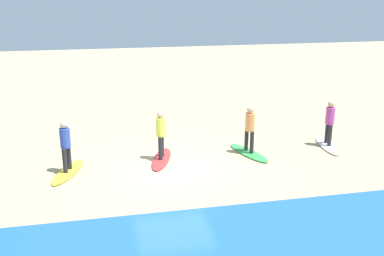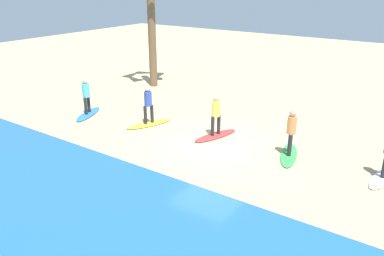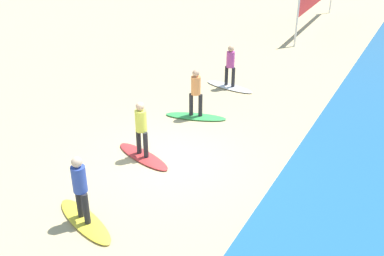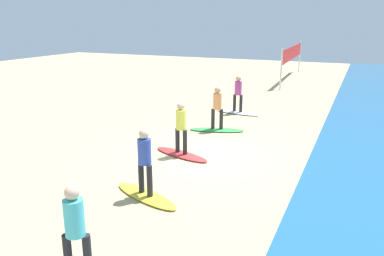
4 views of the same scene
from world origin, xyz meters
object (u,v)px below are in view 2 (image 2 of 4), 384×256
Objects in this scene: surfer_red at (216,112)px; surfboard_blue at (88,114)px; surfboard_red at (215,136)px; surfboard_yellow at (149,124)px; surfboard_white at (384,177)px; surfer_green at (291,129)px; surfer_blue at (86,93)px; surfer_yellow at (148,102)px; surfboard_green at (289,155)px.

surfboard_blue is (6.22, 1.11, -0.99)m from surfer_red.
surfboard_red is 1.00× the size of surfboard_yellow.
surfboard_yellow is at bearing 77.77° from surfboard_blue.
surfer_green is (3.09, 0.15, 0.99)m from surfboard_white.
surfboard_red is 6.40m from surfer_blue.
surfer_blue is at bearing -62.53° from surfboard_red.
surfer_red is 3.09m from surfer_yellow.
surfboard_yellow is at bearing 4.12° from surfer_green.
surfer_red is at bearing 107.39° from surfboard_red.
surfer_red reaches higher than surfboard_red.
surfboard_white is 6.19m from surfboard_red.
surfer_red is at bearing -169.92° from surfer_blue.
surfboard_white is at bearing -177.31° from surfer_green.
surfboard_red and surfboard_blue have the same top height.
surfer_blue is at bearing 10.08° from surfer_red.
surfer_green is (0.00, 0.00, 0.99)m from surfboard_green.
surfboard_yellow is 1.28× the size of surfer_yellow.
surfer_yellow is at bearing -103.00° from surfboard_green.
surfer_yellow reaches higher than surfboard_blue.
surfer_green reaches higher than surfboard_white.
surfer_green and surfer_blue have the same top height.
surfer_yellow and surfer_blue have the same top height.
surfboard_yellow is 1.28× the size of surfer_blue.
surfer_green reaches higher than surfboard_yellow.
surfer_red is at bearing -80.43° from surfboard_white.
surfer_red reaches higher than surfboard_yellow.
surfboard_yellow is at bearing -169.14° from surfer_blue.
surfboard_red is at bearing -108.14° from surfboard_green.
surfboard_yellow is (6.14, 0.44, 0.00)m from surfboard_green.
surfboard_yellow is 0.99m from surfer_yellow.
surfboard_white is 9.25m from surfboard_yellow.
surfer_red is at bearing -108.14° from surfboard_green.
surfboard_blue is (9.31, 1.05, 0.00)m from surfboard_green.
surfer_green is at bearing 114.69° from surfboard_yellow.
surfboard_green is 1.00× the size of surfboard_yellow.
surfboard_red is at bearing -1.02° from surfer_green.
surfer_yellow is at bearing 110.57° from surfboard_yellow.
surfboard_red is 0.99m from surfer_red.
surfer_green is 3.09m from surfer_red.
surfer_green is at bearing 106.37° from surfboard_red.
surfer_yellow is 1.00× the size of surfer_blue.
surfer_yellow reaches higher than surfboard_green.
surfboard_white is 1.00× the size of surfboard_blue.
surfer_red reaches higher than surfboard_green.
surfer_green is 6.16m from surfer_yellow.
surfer_green is at bearing 178.98° from surfer_red.
surfboard_blue is at bearing 10.86° from surfer_yellow.
surfer_red is at bearing 119.84° from surfboard_yellow.
surfer_red and surfer_yellow have the same top height.
surfboard_blue is at bearing -62.53° from surfboard_red.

